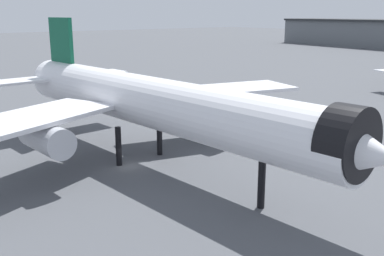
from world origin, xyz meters
The scene contains 5 objects.
ground centered at (0.00, 0.00, 0.00)m, with size 900.00×900.00×0.00m, color #4C4F54.
airliner_near_gate centered at (1.00, 2.99, 8.76)m, with size 68.75×62.61×19.88m.
baggage_tug_wing centered at (-33.11, 26.99, 0.97)m, with size 3.25×3.53×1.85m.
traffic_cone_near_nose centered at (-39.39, 8.25, 0.32)m, with size 0.50×0.50×0.63m, color #F2600C.
traffic_cone_wingtip centered at (-34.30, 18.68, 0.28)m, with size 0.45×0.45×0.56m, color #F2600C.
Camera 1 is at (51.22, -30.04, 20.64)m, focal length 41.96 mm.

